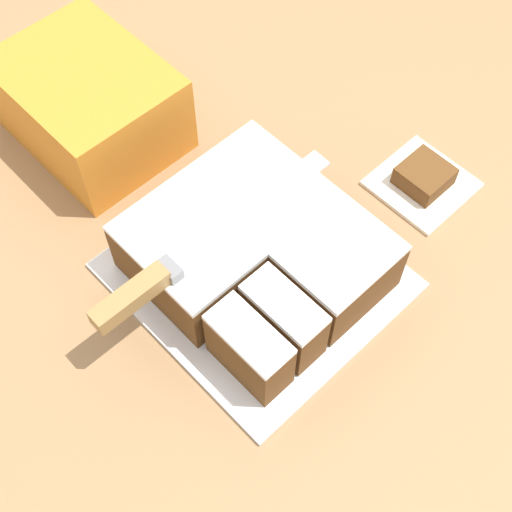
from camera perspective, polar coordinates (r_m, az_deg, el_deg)
ground_plane at (r=1.71m, az=-1.00°, el=-14.03°), size 8.00×8.00×0.00m
countertop at (r=1.29m, az=-1.29°, el=-8.06°), size 1.40×1.10×0.89m
cake_board at (r=0.85m, az=-0.00°, el=-1.55°), size 0.28×0.30×0.01m
cake at (r=0.81m, az=-0.01°, el=0.25°), size 0.23×0.25×0.08m
knife at (r=0.75m, az=-7.09°, el=-1.20°), size 0.33×0.03×0.02m
paper_napkin at (r=0.95m, az=13.11°, el=5.63°), size 0.11×0.11×0.01m
brownie at (r=0.93m, az=13.31°, el=6.25°), size 0.06×0.06×0.03m
storage_box at (r=0.96m, az=-13.16°, el=11.76°), size 0.17×0.22×0.12m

